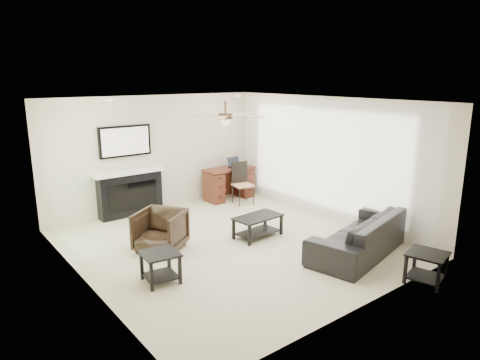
% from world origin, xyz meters
% --- Properties ---
extents(room_shell, '(5.50, 5.54, 2.52)m').
position_xyz_m(room_shell, '(0.19, 0.08, 1.68)').
color(room_shell, beige).
rests_on(room_shell, ground).
extents(sofa, '(2.42, 1.37, 0.67)m').
position_xyz_m(sofa, '(1.51, -1.64, 0.33)').
color(sofa, black).
rests_on(sofa, ground).
extents(armchair, '(1.05, 1.05, 0.70)m').
position_xyz_m(armchair, '(-1.09, 0.51, 0.35)').
color(armchair, black).
rests_on(armchair, ground).
extents(coffee_table, '(0.94, 0.57, 0.40)m').
position_xyz_m(coffee_table, '(0.61, -0.04, 0.20)').
color(coffee_table, black).
rests_on(coffee_table, ground).
extents(end_table_near, '(0.63, 0.63, 0.45)m').
position_xyz_m(end_table_near, '(1.36, -2.89, 0.23)').
color(end_table_near, black).
rests_on(end_table_near, ground).
extents(end_table_left, '(0.56, 0.56, 0.45)m').
position_xyz_m(end_table_left, '(-1.64, -0.54, 0.23)').
color(end_table_left, black).
rests_on(end_table_left, ground).
extents(fireplace_unit, '(1.52, 0.34, 1.91)m').
position_xyz_m(fireplace_unit, '(-0.70, 2.58, 0.95)').
color(fireplace_unit, black).
rests_on(fireplace_unit, ground).
extents(desk, '(1.22, 0.56, 0.76)m').
position_xyz_m(desk, '(1.69, 2.31, 0.38)').
color(desk, '#3F1A0F').
rests_on(desk, ground).
extents(desk_chair, '(0.50, 0.52, 0.97)m').
position_xyz_m(desk_chair, '(1.69, 1.76, 0.48)').
color(desk_chair, black).
rests_on(desk_chair, ground).
extents(laptop, '(0.33, 0.24, 0.23)m').
position_xyz_m(laptop, '(1.89, 2.29, 0.88)').
color(laptop, black).
rests_on(laptop, desk).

